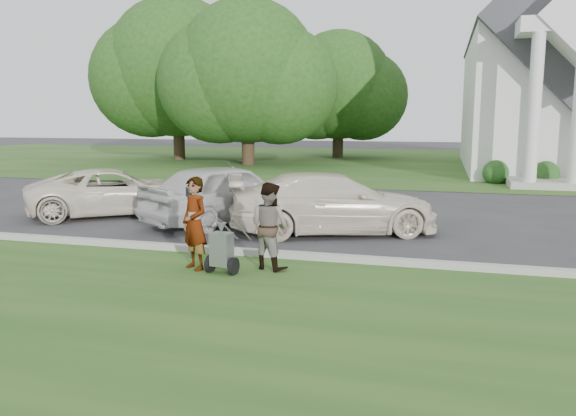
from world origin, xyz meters
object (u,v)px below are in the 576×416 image
at_px(tree_left, 247,78).
at_px(person_right, 269,227).
at_px(person_left, 195,224).
at_px(striping_cart, 222,250).
at_px(car_b, 227,193).
at_px(parking_meter_near, 189,213).
at_px(church, 560,57).
at_px(tree_far, 177,74).
at_px(car_a, 115,192).
at_px(tree_back, 338,90).
at_px(car_c, 333,203).

relative_size(tree_left, person_right, 6.62).
bearing_deg(person_left, tree_left, 139.06).
relative_size(striping_cart, person_left, 0.66).
relative_size(tree_left, car_b, 2.25).
bearing_deg(person_left, parking_meter_near, 153.19).
relative_size(church, tree_far, 2.07).
bearing_deg(car_a, striping_cart, -170.95).
relative_size(tree_back, person_right, 5.99).
xyz_separation_m(tree_left, parking_meter_near, (6.48, -21.91, -4.20)).
bearing_deg(tree_left, tree_back, 63.43).
height_order(striping_cart, car_a, car_a).
relative_size(striping_cart, car_b, 0.24).
bearing_deg(church, tree_left, -176.21).
bearing_deg(person_right, tree_left, -48.08).
bearing_deg(church, person_right, -110.56).
relative_size(tree_back, car_a, 2.00).
bearing_deg(car_c, tree_far, 13.00).
xyz_separation_m(church, parking_meter_near, (-10.53, -23.04, -5.03)).
height_order(car_a, car_b, car_b).
xyz_separation_m(tree_far, tree_back, (10.00, 5.00, -0.97)).
xyz_separation_m(tree_left, car_a, (2.17, -17.76, -4.44)).
bearing_deg(tree_left, person_left, -72.98).
bearing_deg(person_left, person_right, 49.14).
distance_m(tree_far, car_b, 24.60).
distance_m(tree_far, parking_meter_near, 28.27).
bearing_deg(parking_meter_near, person_left, -58.85).
bearing_deg(person_right, car_c, -76.37).
bearing_deg(car_c, tree_left, 3.87).
xyz_separation_m(tree_far, person_left, (12.94, -25.67, -4.84)).
bearing_deg(tree_back, car_b, -86.17).
bearing_deg(church, car_b, -120.44).
bearing_deg(person_right, car_b, -37.80).
distance_m(tree_left, person_right, 24.13).
height_order(tree_left, car_a, tree_left).
relative_size(church, tree_back, 2.51).
relative_size(parking_meter_near, car_a, 0.30).
distance_m(parking_meter_near, car_c, 3.96).
distance_m(person_right, parking_meter_near, 1.80).
bearing_deg(church, tree_back, 152.15).
bearing_deg(tree_back, car_a, -94.06).
xyz_separation_m(striping_cart, car_a, (-5.35, 5.05, 0.23)).
distance_m(striping_cart, parking_meter_near, 1.45).
height_order(church, striping_cart, church).
distance_m(tree_back, car_a, 26.14).
distance_m(tree_left, striping_cart, 24.46).
height_order(church, tree_back, church).
height_order(tree_back, car_a, tree_back).
distance_m(car_b, car_c, 3.06).
bearing_deg(tree_far, parking_meter_near, -63.39).
height_order(church, parking_meter_near, church).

